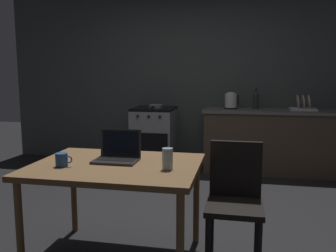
% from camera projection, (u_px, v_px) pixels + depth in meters
% --- Properties ---
extents(ground_plane, '(12.00, 12.00, 0.00)m').
position_uv_depth(ground_plane, '(155.00, 220.00, 3.44)').
color(ground_plane, black).
extents(back_wall, '(6.40, 0.10, 2.84)m').
position_uv_depth(back_wall, '(210.00, 71.00, 5.44)').
color(back_wall, '#444745').
rests_on(back_wall, ground_plane).
extents(kitchen_counter, '(2.16, 0.64, 0.88)m').
position_uv_depth(kitchen_counter, '(281.00, 141.00, 5.04)').
color(kitchen_counter, '#4C3D2D').
rests_on(kitchen_counter, ground_plane).
extents(stove_oven, '(0.60, 0.62, 0.88)m').
position_uv_depth(stove_oven, '(154.00, 137.00, 5.40)').
color(stove_oven, gray).
rests_on(stove_oven, ground_plane).
extents(dining_table, '(1.20, 0.91, 0.74)m').
position_uv_depth(dining_table, '(116.00, 173.00, 2.62)').
color(dining_table, brown).
rests_on(dining_table, ground_plane).
extents(chair, '(0.40, 0.40, 0.89)m').
position_uv_depth(chair, '(235.00, 195.00, 2.61)').
color(chair, black).
rests_on(chair, ground_plane).
extents(laptop, '(0.32, 0.24, 0.23)m').
position_uv_depth(laptop, '(117.00, 155.00, 2.69)').
color(laptop, '#232326').
rests_on(laptop, dining_table).
extents(electric_kettle, '(0.20, 0.18, 0.24)m').
position_uv_depth(electric_kettle, '(231.00, 101.00, 5.10)').
color(electric_kettle, black).
rests_on(electric_kettle, kitchen_counter).
extents(frying_pan, '(0.22, 0.39, 0.05)m').
position_uv_depth(frying_pan, '(156.00, 106.00, 5.30)').
color(frying_pan, gray).
rests_on(frying_pan, stove_oven).
extents(coffee_mug, '(0.12, 0.09, 0.10)m').
position_uv_depth(coffee_mug, '(62.00, 160.00, 2.53)').
color(coffee_mug, '#264C8C').
rests_on(coffee_mug, dining_table).
extents(drinking_glass, '(0.07, 0.07, 0.15)m').
position_uv_depth(drinking_glass, '(167.00, 159.00, 2.44)').
color(drinking_glass, '#99B7C6').
rests_on(drinking_glass, dining_table).
extents(dish_rack, '(0.34, 0.26, 0.21)m').
position_uv_depth(dish_rack, '(303.00, 107.00, 4.92)').
color(dish_rack, silver).
rests_on(dish_rack, kitchen_counter).
extents(bottle_b, '(0.08, 0.08, 0.28)m').
position_uv_depth(bottle_b, '(256.00, 99.00, 5.11)').
color(bottle_b, '#2D2D33').
rests_on(bottle_b, kitchen_counter).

